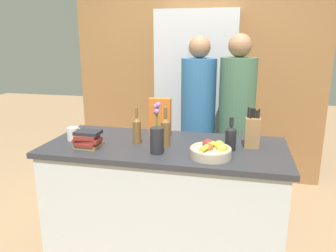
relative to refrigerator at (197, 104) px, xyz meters
The scene contains 15 objects.
ground_plane 1.67m from the refrigerator, 92.61° to the right, with size 14.00×14.00×0.00m, color #A37F5B.
kitchen_island 1.44m from the refrigerator, 92.61° to the right, with size 1.80×0.80×0.93m.
back_wall_wood 0.48m from the refrigerator, 99.61° to the left, with size 3.00×0.12×2.60m.
refrigerator is the anchor object (origin of this frame).
fruit_bowl 1.55m from the refrigerator, 78.82° to the right, with size 0.28×0.28×0.11m.
knife_block 1.38m from the refrigerator, 65.54° to the right, with size 0.11×0.09×0.30m.
flower_vase 1.54m from the refrigerator, 92.71° to the right, with size 0.10×0.10×0.36m.
cereal_box 1.11m from the refrigerator, 98.23° to the right, with size 0.18×0.07×0.31m.
coffee_mug 1.59m from the refrigerator, 120.10° to the right, with size 0.09×0.12×0.10m.
book_stack 1.64m from the refrigerator, 111.44° to the right, with size 0.19×0.17×0.12m.
bottle_oil 1.36m from the refrigerator, 92.23° to the right, with size 0.07×0.07×0.29m.
bottle_vinegar 1.38m from the refrigerator, 101.58° to the right, with size 0.06×0.06×0.28m.
bottle_wine 1.41m from the refrigerator, 72.65° to the right, with size 0.08×0.08×0.24m.
person_at_sink 0.61m from the refrigerator, 81.76° to the right, with size 0.32×0.32×1.73m.
person_in_blue 0.80m from the refrigerator, 56.37° to the right, with size 0.32×0.32×1.75m.
Camera 1 is at (0.54, -2.28, 1.69)m, focal length 35.00 mm.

